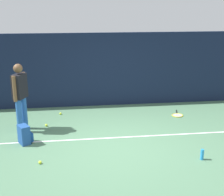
{
  "coord_description": "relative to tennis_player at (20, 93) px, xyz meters",
  "views": [
    {
      "loc": [
        -0.88,
        -6.4,
        3.05
      ],
      "look_at": [
        0.0,
        0.4,
        1.0
      ],
      "focal_mm": 50.28,
      "sensor_mm": 36.0,
      "label": 1
    }
  ],
  "objects": [
    {
      "name": "tennis_player",
      "position": [
        0.0,
        0.0,
        0.0
      ],
      "size": [
        0.35,
        0.5,
        1.7
      ],
      "rotation": [
        0.0,
        0.0,
        -1.96
      ],
      "color": "#2659A5",
      "rests_on": "ground"
    },
    {
      "name": "tennis_ball_by_fence",
      "position": [
        0.58,
        -1.84,
        -0.93
      ],
      "size": [
        0.07,
        0.07,
        0.07
      ],
      "primitive_type": "sphere",
      "color": "#CCE033",
      "rests_on": "ground"
    },
    {
      "name": "tennis_ball_near_player",
      "position": [
        0.56,
        0.19,
        -0.93
      ],
      "size": [
        0.07,
        0.07,
        0.07
      ],
      "primitive_type": "sphere",
      "color": "#CCE033",
      "rests_on": "ground"
    },
    {
      "name": "tennis_ball_mid_court",
      "position": [
        0.9,
        1.06,
        -0.93
      ],
      "size": [
        0.07,
        0.07,
        0.07
      ],
      "primitive_type": "sphere",
      "color": "#CCE033",
      "rests_on": "ground"
    },
    {
      "name": "backpack",
      "position": [
        0.16,
        -0.81,
        -0.76
      ],
      "size": [
        0.37,
        0.36,
        0.44
      ],
      "rotation": [
        0.0,
        0.0,
        2.08
      ],
      "color": "#1E478C",
      "rests_on": "ground"
    },
    {
      "name": "tennis_racket",
      "position": [
        4.23,
        0.57,
        -0.95
      ],
      "size": [
        0.39,
        0.64,
        0.03
      ],
      "rotation": [
        0.0,
        0.0,
        4.46
      ],
      "color": "black",
      "rests_on": "ground"
    },
    {
      "name": "back_fence",
      "position": [
        2.16,
        1.82,
        0.16
      ],
      "size": [
        10.0,
        0.1,
        2.25
      ],
      "primitive_type": "cube",
      "color": "#141E38",
      "rests_on": "ground"
    },
    {
      "name": "court_line",
      "position": [
        2.16,
        -0.76,
        -0.96
      ],
      "size": [
        9.0,
        0.05,
        0.0
      ],
      "primitive_type": "cube",
      "color": "white",
      "rests_on": "ground"
    },
    {
      "name": "water_bottle",
      "position": [
        3.86,
        -2.07,
        -0.85
      ],
      "size": [
        0.07,
        0.07,
        0.23
      ],
      "primitive_type": "cylinder",
      "color": "#268CD8",
      "rests_on": "ground"
    },
    {
      "name": "ground_plane",
      "position": [
        2.16,
        -1.18,
        -0.97
      ],
      "size": [
        12.0,
        12.0,
        0.0
      ],
      "primitive_type": "plane",
      "color": "#4C7556"
    }
  ]
}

